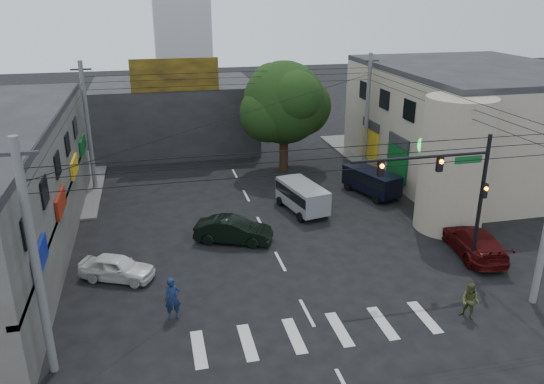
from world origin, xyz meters
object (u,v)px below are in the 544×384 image
object	(u,v)px
dark_sedan	(233,230)
traffic_gantry	(453,184)
utility_pole_far_right	(367,113)
white_compact	(117,268)
utility_pole_far_left	(88,127)
navy_van	(371,183)
pedestrian_olive	(470,301)
silver_minivan	(302,198)
traffic_officer	(173,298)
street_tree	(284,103)
utility_pole_near_left	(35,263)
maroon_sedan	(474,241)

from	to	relation	value
dark_sedan	traffic_gantry	bearing A→B (deg)	-98.65
utility_pole_far_right	white_compact	distance (m)	23.81
utility_pole_far_left	white_compact	world-z (taller)	utility_pole_far_left
navy_van	pedestrian_olive	size ratio (longest dim) A/B	2.81
dark_sedan	pedestrian_olive	size ratio (longest dim) A/B	2.74
silver_minivan	pedestrian_olive	distance (m)	13.88
traffic_officer	utility_pole_far_left	bearing A→B (deg)	100.40
street_tree	dark_sedan	bearing A→B (deg)	-116.60
silver_minivan	traffic_officer	world-z (taller)	traffic_officer
pedestrian_olive	traffic_officer	bearing A→B (deg)	-136.98
utility_pole_far_left	pedestrian_olive	xyz separation A→B (m)	(17.33, -20.97, -3.75)
white_compact	navy_van	size ratio (longest dim) A/B	0.85
navy_van	silver_minivan	bearing A→B (deg)	89.42
navy_van	traffic_officer	size ratio (longest dim) A/B	2.46
traffic_gantry	white_compact	distance (m)	17.03
utility_pole_far_right	silver_minivan	xyz separation A→B (m)	(-7.44, -7.61, -3.67)
pedestrian_olive	silver_minivan	bearing A→B (deg)	161.95
street_tree	utility_pole_far_left	distance (m)	14.56
street_tree	navy_van	size ratio (longest dim) A/B	1.82
street_tree	white_compact	xyz separation A→B (m)	(-12.39, -14.94, -4.83)
utility_pole_far_left	white_compact	size ratio (longest dim) A/B	2.28
street_tree	dark_sedan	xyz separation A→B (m)	(-6.04, -12.07, -4.75)
white_compact	navy_van	distance (m)	18.92
utility_pole_near_left	utility_pole_far_left	xyz separation A→B (m)	(0.00, 20.50, 0.00)
maroon_sedan	traffic_officer	distance (m)	16.53
street_tree	maroon_sedan	size ratio (longest dim) A/B	1.59
utility_pole_far_right	traffic_officer	xyz separation A→B (m)	(-16.34, -18.00, -3.63)
street_tree	traffic_gantry	bearing A→B (deg)	-78.01
traffic_gantry	silver_minivan	world-z (taller)	traffic_gantry
maroon_sedan	silver_minivan	distance (m)	10.88
dark_sedan	traffic_officer	size ratio (longest dim) A/B	2.40
dark_sedan	maroon_sedan	distance (m)	13.32
utility_pole_near_left	pedestrian_olive	size ratio (longest dim) A/B	5.41
navy_van	maroon_sedan	bearing A→B (deg)	171.73
street_tree	navy_van	distance (m)	9.41
utility_pole_far_left	traffic_officer	distance (m)	18.94
traffic_officer	utility_pole_far_right	bearing A→B (deg)	43.66
traffic_gantry	navy_van	bearing A→B (deg)	85.69
traffic_gantry	utility_pole_far_right	size ratio (longest dim) A/B	0.78
white_compact	navy_van	world-z (taller)	navy_van
street_tree	maroon_sedan	distance (m)	18.39
utility_pole_near_left	navy_van	world-z (taller)	utility_pole_near_left
utility_pole_near_left	dark_sedan	xyz separation A→B (m)	(8.46, 9.43, -3.87)
silver_minivan	street_tree	bearing A→B (deg)	-18.05
utility_pole_near_left	utility_pole_far_right	xyz separation A→B (m)	(21.00, 20.50, 0.00)
dark_sedan	maroon_sedan	world-z (taller)	maroon_sedan
silver_minivan	traffic_officer	size ratio (longest dim) A/B	2.38
white_compact	pedestrian_olive	size ratio (longest dim) A/B	2.38
traffic_officer	street_tree	bearing A→B (deg)	58.51
utility_pole_far_right	silver_minivan	size ratio (longest dim) A/B	2.00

